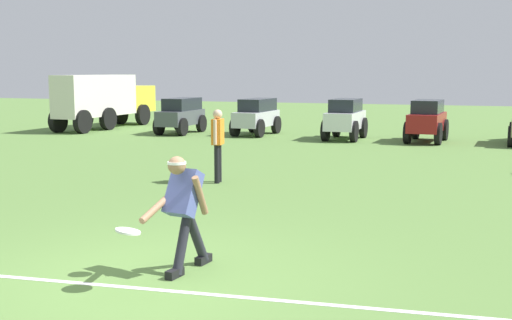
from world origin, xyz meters
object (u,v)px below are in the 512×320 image
at_px(parked_car_slot_b, 257,115).
at_px(parked_car_slot_c, 345,118).
at_px(parked_car_slot_d, 427,120).
at_px(frisbee_in_flight, 128,231).
at_px(parked_car_slot_a, 181,114).
at_px(frisbee_thrower, 184,207).
at_px(box_truck, 104,98).
at_px(teammate_midfield, 218,139).

height_order(parked_car_slot_b, parked_car_slot_c, parked_car_slot_c).
xyz_separation_m(parked_car_slot_c, parked_car_slot_d, (2.75, 0.08, 0.00)).
height_order(frisbee_in_flight, parked_car_slot_a, parked_car_slot_a).
bearing_deg(parked_car_slot_d, parked_car_slot_b, 175.86).
bearing_deg(parked_car_slot_c, frisbee_in_flight, -87.52).
bearing_deg(parked_car_slot_a, frisbee_thrower, -64.66).
bearing_deg(box_truck, frisbee_thrower, -55.57).
bearing_deg(frisbee_thrower, parked_car_slot_b, 105.61).
bearing_deg(frisbee_thrower, parked_car_slot_d, 83.61).
bearing_deg(box_truck, parked_car_slot_c, -6.17).
bearing_deg(parked_car_slot_c, parked_car_slot_d, 1.74).
bearing_deg(frisbee_thrower, box_truck, 124.43).
bearing_deg(frisbee_thrower, parked_car_slot_a, 115.34).
relative_size(parked_car_slot_b, parked_car_slot_d, 1.02).
bearing_deg(teammate_midfield, box_truck, 131.36).
bearing_deg(frisbee_thrower, parked_car_slot_c, 93.79).
distance_m(parked_car_slot_b, box_truck, 6.89).
xyz_separation_m(frisbee_thrower, box_truck, (-11.29, 16.47, 0.44)).
bearing_deg(parked_car_slot_a, frisbee_in_flight, -66.61).
distance_m(teammate_midfield, parked_car_slot_b, 10.36).
height_order(teammate_midfield, parked_car_slot_b, teammate_midfield).
relative_size(parked_car_slot_b, box_truck, 0.41).
relative_size(frisbee_in_flight, box_truck, 0.06).
distance_m(frisbee_in_flight, parked_car_slot_a, 17.70).
bearing_deg(frisbee_in_flight, parked_car_slot_a, 113.39).
distance_m(frisbee_in_flight, parked_car_slot_d, 16.31).
xyz_separation_m(frisbee_thrower, parked_car_slot_c, (-1.02, 15.36, -0.05)).
height_order(parked_car_slot_b, parked_car_slot_d, parked_car_slot_d).
xyz_separation_m(frisbee_thrower, parked_car_slot_d, (1.73, 15.45, -0.05)).
bearing_deg(parked_car_slot_a, parked_car_slot_c, -1.38).
bearing_deg(parked_car_slot_d, teammate_midfield, -110.90).
xyz_separation_m(teammate_midfield, box_truck, (-9.36, 10.63, 0.29)).
relative_size(frisbee_in_flight, parked_car_slot_c, 0.16).
xyz_separation_m(frisbee_in_flight, parked_car_slot_d, (2.05, 16.18, 0.09)).
bearing_deg(parked_car_slot_b, parked_car_slot_a, -172.60).
relative_size(parked_car_slot_a, box_truck, 0.41).
relative_size(frisbee_in_flight, parked_car_slot_d, 0.16).
height_order(frisbee_in_flight, parked_car_slot_c, parked_car_slot_c).
bearing_deg(parked_car_slot_b, frisbee_thrower, -74.39).
relative_size(frisbee_thrower, parked_car_slot_c, 0.59).
bearing_deg(frisbee_thrower, teammate_midfield, 108.31).
relative_size(frisbee_thrower, parked_car_slot_b, 0.57).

